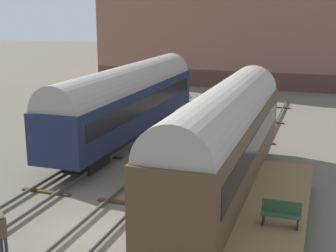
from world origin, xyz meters
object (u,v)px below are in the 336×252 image
bench (281,213)px  person_worker (2,231)px  train_car_navy (129,98)px  train_car_brown (226,135)px

bench → person_worker: bearing=-158.5°
train_car_navy → person_worker: 15.93m
person_worker → train_car_brown: bearing=52.2°
train_car_brown → bench: train_car_brown is taller
bench → person_worker: bench is taller
train_car_brown → bench: bearing=-55.6°
train_car_navy → person_worker: (2.00, -15.69, -1.83)m
bench → train_car_navy: bearing=132.6°
train_car_navy → bench: train_car_navy is taller
person_worker → bench: bearing=21.5°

